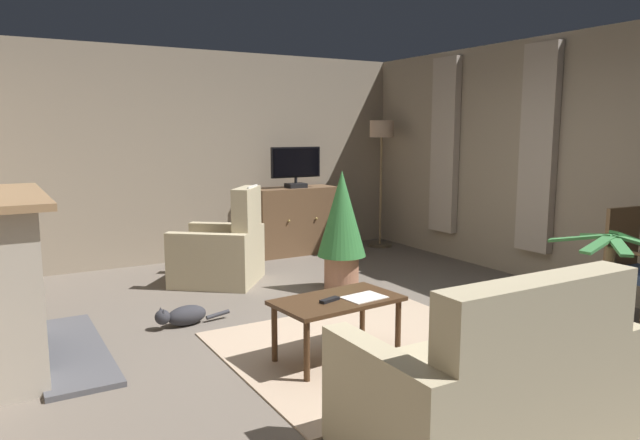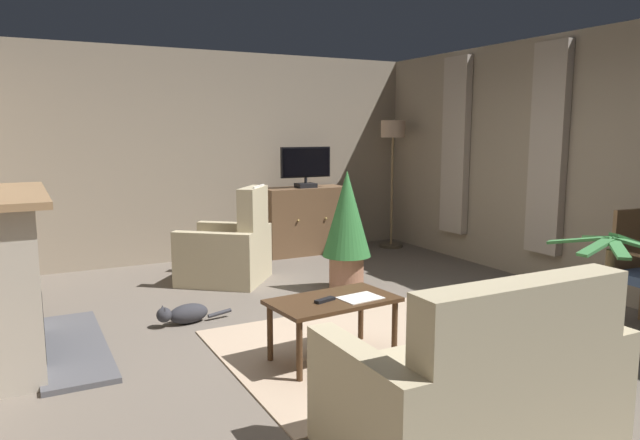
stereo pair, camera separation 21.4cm
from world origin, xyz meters
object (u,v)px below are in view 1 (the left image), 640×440
Objects in this scene: fireplace at (11,284)px; television at (296,166)px; folded_newspaper at (364,297)px; sofa_floral at (492,386)px; cat at (183,316)px; tv_remote at (330,300)px; tv_cabinet at (294,222)px; potted_plant_leafy_by_curtain at (342,224)px; potted_plant_on_hearth_side at (605,331)px; side_chair_mid_row at (634,264)px; armchair_angled_to_table at (222,253)px; floor_lamp at (381,148)px; coffee_table at (337,306)px.

television is at bearing 33.54° from fireplace.
folded_newspaper is 1.36m from sofa_floral.
sofa_floral is at bearing -72.52° from cat.
fireplace is 2.30m from tv_remote.
potted_plant_leafy_by_curtain is at bearing -102.87° from tv_cabinet.
potted_plant_on_hearth_side reaches higher than sofa_floral.
armchair_angled_to_table is at bearing 130.50° from side_chair_mid_row.
armchair_angled_to_table is 0.66× the size of floor_lamp.
floor_lamp is at bearing 44.62° from potted_plant_leafy_by_curtain.
coffee_table reaches higher than cat.
side_chair_mid_row is (2.61, 0.86, 0.20)m from sofa_floral.
tv_cabinet is at bearing 89.93° from potted_plant_on_hearth_side.
tv_cabinet reaches higher than cat.
cat is (-2.25, -2.22, -0.34)m from tv_cabinet.
sofa_floral is (-1.39, -4.90, -0.88)m from television.
side_chair_mid_row is at bearing 25.18° from potted_plant_on_hearth_side.
sofa_floral is at bearing -168.60° from potted_plant_on_hearth_side.
potted_plant_on_hearth_side is at bearing -90.07° from tv_cabinet.
tv_cabinet is 1.14× the size of side_chair_mid_row.
fireplace reaches higher than folded_newspaper.
floor_lamp is at bearing 24.50° from fireplace.
floor_lamp reaches higher than tv_cabinet.
tv_remote is 0.57× the size of folded_newspaper.
floor_lamp is (4.87, 2.22, 0.84)m from fireplace.
tv_cabinet reaches higher than folded_newspaper.
potted_plant_leafy_by_curtain is (3.11, 0.49, 0.12)m from fireplace.
sofa_floral is 5.59m from floor_lamp.
television is (3.55, 2.36, 0.62)m from fireplace.
side_chair_mid_row reaches higher than tv_remote.
side_chair_mid_row reaches higher than sofa_floral.
fireplace is 1.41m from cat.
folded_newspaper is 2.62m from armchair_angled_to_table.
floor_lamp is (2.74, 0.81, 1.10)m from armchair_angled_to_table.
armchair_angled_to_table is at bearing 90.61° from sofa_floral.
tv_remote is 1.56m from cat.
potted_plant_on_hearth_side reaches higher than cat.
folded_newspaper reaches higher than coffee_table.
potted_plant_leafy_by_curtain reaches higher than tv_remote.
sofa_floral is (0.10, -1.43, -0.08)m from coffee_table.
floor_lamp is at bearing 45.87° from folded_newspaper.
cat is (-0.77, 1.31, -0.32)m from coffee_table.
cat is at bearing 120.32° from coffee_table.
tv_remote is (-1.57, -3.51, -0.73)m from television.
fireplace is 2.36m from coffee_table.
tv_remote is at bearing -124.57° from potted_plant_leafy_by_curtain.
armchair_angled_to_table is (2.13, 1.41, -0.26)m from fireplace.
armchair_angled_to_table is (-1.43, -1.00, -0.10)m from tv_cabinet.
potted_plant_on_hearth_side is 4.81m from floor_lamp.
tv_cabinet is 1.14× the size of potted_plant_on_hearth_side.
potted_plant_on_hearth_side is at bearing -32.61° from fireplace.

